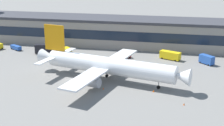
% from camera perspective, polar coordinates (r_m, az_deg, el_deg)
% --- Properties ---
extents(ground_plane, '(600.00, 600.00, 0.00)m').
position_cam_1_polar(ground_plane, '(109.91, -7.23, -2.90)').
color(ground_plane, slate).
extents(terminal_building, '(163.67, 19.45, 13.02)m').
position_cam_1_polar(terminal_building, '(154.13, -1.29, 5.72)').
color(terminal_building, gray).
rests_on(terminal_building, ground_plane).
extents(airliner, '(53.99, 46.19, 17.24)m').
position_cam_1_polar(airliner, '(106.44, -0.88, -0.43)').
color(airliner, white).
rests_on(airliner, ground_plane).
extents(catering_truck, '(7.62, 4.29, 4.15)m').
position_cam_1_polar(catering_truck, '(141.86, -12.00, 2.53)').
color(catering_truck, black).
rests_on(catering_truck, ground_plane).
extents(stair_truck, '(5.93, 5.95, 3.55)m').
position_cam_1_polar(stair_truck, '(129.89, 16.42, 0.66)').
color(stair_truck, '#2651A5').
rests_on(stair_truck, ground_plane).
extents(fuel_truck, '(8.81, 5.97, 3.35)m').
position_cam_1_polar(fuel_truck, '(132.63, 10.23, 1.41)').
color(fuel_truck, yellow).
rests_on(fuel_truck, ground_plane).
extents(follow_me_car, '(4.76, 3.84, 1.85)m').
position_cam_1_polar(follow_me_car, '(132.60, 2.38, 1.32)').
color(follow_me_car, red).
rests_on(follow_me_car, ground_plane).
extents(pushback_tractor, '(5.27, 5.20, 1.75)m').
position_cam_1_polar(pushback_tractor, '(143.71, -8.01, 2.43)').
color(pushback_tractor, yellow).
rests_on(pushback_tractor, ground_plane).
extents(belt_loader, '(6.51, 5.02, 1.95)m').
position_cam_1_polar(belt_loader, '(151.45, -16.67, 2.67)').
color(belt_loader, '#2651A5').
rests_on(belt_loader, ground_plane).
extents(traffic_cone_0, '(0.46, 0.46, 0.57)m').
position_cam_1_polar(traffic_cone_0, '(100.71, -1.57, -4.53)').
color(traffic_cone_0, '#F2590C').
rests_on(traffic_cone_0, ground_plane).
extents(traffic_cone_1, '(0.60, 0.60, 0.75)m').
position_cam_1_polar(traffic_cone_1, '(99.51, 7.39, -4.91)').
color(traffic_cone_1, '#F2590C').
rests_on(traffic_cone_1, ground_plane).
extents(traffic_cone_2, '(0.48, 0.48, 0.60)m').
position_cam_1_polar(traffic_cone_2, '(92.22, 12.66, -7.13)').
color(traffic_cone_2, '#F2590C').
rests_on(traffic_cone_2, ground_plane).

